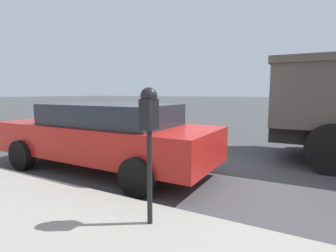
# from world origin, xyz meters

# --- Properties ---
(ground_plane) EXTENTS (220.00, 220.00, 0.00)m
(ground_plane) POSITION_xyz_m (0.00, 0.00, 0.00)
(ground_plane) COLOR #424244
(parking_meter) EXTENTS (0.21, 0.19, 1.58)m
(parking_meter) POSITION_xyz_m (-2.70, -0.69, 1.33)
(parking_meter) COLOR black
(parking_meter) RESTS_ON sidewalk
(car_red) EXTENTS (2.02, 4.91, 1.42)m
(car_red) POSITION_xyz_m (-0.94, 1.54, 0.76)
(car_red) COLOR #B21E19
(car_red) RESTS_ON ground_plane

